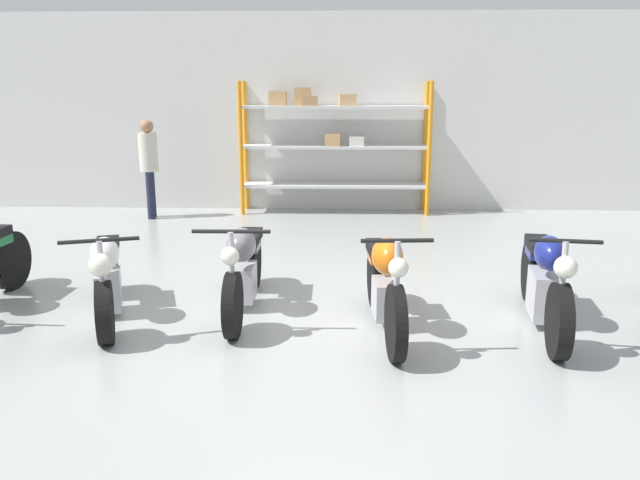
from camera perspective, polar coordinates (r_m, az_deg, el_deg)
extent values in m
plane|color=#9EA3A0|center=(6.26, -0.12, -7.10)|extent=(30.00, 30.00, 0.00)
cube|color=silver|center=(11.81, 0.87, 11.53)|extent=(30.00, 0.08, 3.60)
cylinder|color=orange|center=(11.35, -7.24, 8.24)|extent=(0.08, 0.08, 2.37)
cylinder|color=orange|center=(11.32, 9.96, 8.13)|extent=(0.08, 0.08, 2.37)
cylinder|color=orange|center=(11.89, -6.83, 8.48)|extent=(0.08, 0.08, 2.37)
cylinder|color=orange|center=(11.86, 9.59, 8.38)|extent=(0.08, 0.08, 2.37)
cube|color=silver|center=(11.56, 1.34, 5.03)|extent=(3.35, 0.55, 0.05)
cube|color=silver|center=(11.48, 1.36, 8.52)|extent=(3.35, 0.55, 0.05)
cube|color=silver|center=(11.44, 1.38, 12.05)|extent=(3.35, 0.55, 0.05)
cube|color=#A87F51|center=(11.36, -0.92, 12.61)|extent=(0.26, 0.29, 0.17)
cube|color=tan|center=(11.34, 1.19, 9.15)|extent=(0.29, 0.27, 0.22)
cube|color=silver|center=(11.41, 3.33, 9.02)|extent=(0.27, 0.32, 0.17)
cube|color=tan|center=(11.44, -1.60, 12.97)|extent=(0.29, 0.23, 0.32)
cube|color=tan|center=(11.57, -3.88, 12.78)|extent=(0.31, 0.22, 0.25)
cube|color=tan|center=(11.42, 2.52, 12.68)|extent=(0.32, 0.29, 0.20)
cylinder|color=black|center=(7.90, -26.46, -1.67)|extent=(0.17, 0.67, 0.66)
cylinder|color=black|center=(5.88, -19.07, -6.29)|extent=(0.30, 0.59, 0.58)
cylinder|color=black|center=(7.25, -18.58, -2.54)|extent=(0.30, 0.59, 0.58)
cube|color=#ADADB2|center=(6.62, -18.77, -4.33)|extent=(0.36, 0.50, 0.37)
ellipsoid|color=silver|center=(6.34, -19.10, -1.22)|extent=(0.41, 0.53, 0.32)
cube|color=black|center=(6.89, -18.88, -0.50)|extent=(0.39, 0.62, 0.10)
cube|color=silver|center=(6.95, -18.81, -1.14)|extent=(0.31, 0.45, 0.12)
cylinder|color=#ADADB2|center=(5.80, -19.31, -3.21)|extent=(0.06, 0.06, 0.65)
sphere|color=silver|center=(5.70, -19.44, -2.19)|extent=(0.21, 0.21, 0.21)
cylinder|color=black|center=(5.75, -19.54, -0.04)|extent=(0.65, 0.24, 0.04)
cylinder|color=black|center=(5.74, -7.99, -5.93)|extent=(0.12, 0.62, 0.62)
cylinder|color=black|center=(7.16, -6.10, -1.93)|extent=(0.12, 0.62, 0.62)
cube|color=#ADADB2|center=(6.50, -6.87, -3.84)|extent=(0.20, 0.43, 0.36)
ellipsoid|color=slate|center=(6.22, -7.19, -0.44)|extent=(0.29, 0.49, 0.33)
cube|color=black|center=(6.76, -6.51, 0.27)|extent=(0.24, 0.58, 0.10)
cube|color=slate|center=(6.84, -6.43, -0.35)|extent=(0.20, 0.41, 0.12)
cylinder|color=#ADADB2|center=(5.65, -8.07, -2.63)|extent=(0.05, 0.05, 0.68)
sphere|color=silver|center=(5.55, -8.23, -1.47)|extent=(0.17, 0.17, 0.17)
cylinder|color=black|center=(5.60, -8.13, 0.78)|extent=(0.70, 0.04, 0.04)
cylinder|color=black|center=(5.25, 6.94, -7.55)|extent=(0.15, 0.66, 0.65)
cylinder|color=black|center=(6.53, 5.07, -3.27)|extent=(0.15, 0.66, 0.65)
cube|color=#ADADB2|center=(5.94, 5.83, -5.32)|extent=(0.21, 0.43, 0.34)
ellipsoid|color=orange|center=(5.65, 6.17, -1.47)|extent=(0.32, 0.50, 0.33)
cube|color=black|center=(6.13, 5.51, -0.74)|extent=(0.27, 0.47, 0.10)
cube|color=orange|center=(6.22, 5.40, -1.38)|extent=(0.22, 0.33, 0.12)
cylinder|color=#ADADB2|center=(5.15, 7.01, -3.88)|extent=(0.05, 0.05, 0.69)
sphere|color=silver|center=(5.05, 7.19, -2.53)|extent=(0.17, 0.17, 0.17)
cylinder|color=black|center=(5.09, 7.07, -0.05)|extent=(0.59, 0.08, 0.04)
cylinder|color=black|center=(5.62, 21.02, -6.94)|extent=(0.21, 0.66, 0.65)
cylinder|color=black|center=(7.07, 18.74, -2.63)|extent=(0.21, 0.66, 0.65)
cube|color=#ADADB2|center=(6.40, 19.65, -4.68)|extent=(0.29, 0.55, 0.44)
ellipsoid|color=navy|center=(6.12, 20.24, -1.13)|extent=(0.33, 0.51, 0.32)
cube|color=black|center=(6.63, 19.43, -0.39)|extent=(0.30, 0.57, 0.10)
cube|color=navy|center=(6.74, 19.25, -0.95)|extent=(0.24, 0.41, 0.12)
cylinder|color=#ADADB2|center=(5.54, 21.28, -3.57)|extent=(0.06, 0.06, 0.68)
sphere|color=silver|center=(5.43, 21.54, -2.32)|extent=(0.19, 0.19, 0.19)
cylinder|color=black|center=(5.48, 21.52, -0.08)|extent=(0.58, 0.12, 0.04)
cylinder|color=#1E2338|center=(11.52, -15.14, 4.10)|extent=(0.13, 0.13, 0.83)
cylinder|color=#1E2338|center=(11.34, -15.25, 3.95)|extent=(0.13, 0.13, 0.83)
cylinder|color=beige|center=(11.34, -15.42, 7.75)|extent=(0.37, 0.37, 0.66)
sphere|color=#9E7051|center=(11.31, -15.57, 9.98)|extent=(0.23, 0.23, 0.23)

